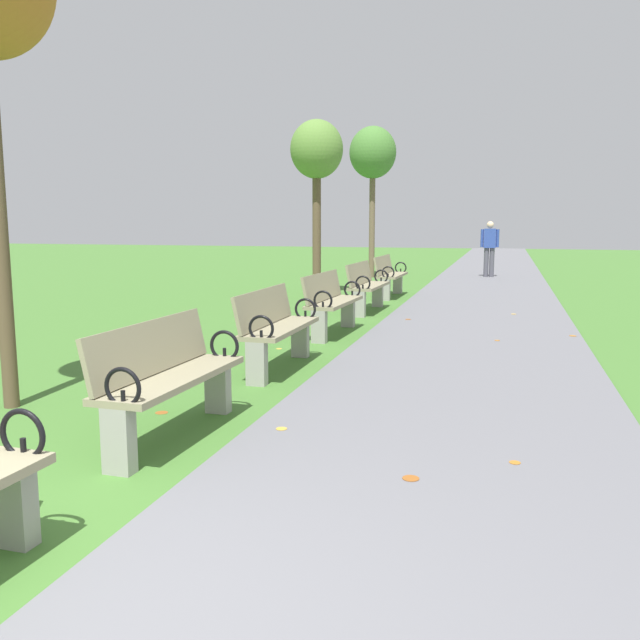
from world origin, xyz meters
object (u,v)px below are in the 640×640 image
park_bench_4 (331,301)px  pedestrian_walking (490,246)px  park_bench_3 (276,327)px  park_bench_5 (366,285)px  park_bench_2 (168,376)px  tree_2 (317,154)px  park_bench_6 (390,275)px  tree_3 (373,155)px

park_bench_4 → pedestrian_walking: 11.08m
park_bench_3 → park_bench_5: (0.00, 5.02, 0.00)m
park_bench_2 → pedestrian_walking: pedestrian_walking is taller
park_bench_3 → tree_2: 8.12m
park_bench_2 → park_bench_6: bearing=90.0°
park_bench_5 → tree_3: tree_3 is taller
park_bench_3 → park_bench_6: size_ratio=0.99×
park_bench_4 → tree_2: tree_2 is taller
tree_2 → pedestrian_walking: 7.20m
park_bench_2 → tree_3: (-1.38, 15.00, 3.06)m
park_bench_5 → tree_2: (-1.65, 2.49, 2.62)m
tree_3 → pedestrian_walking: bearing=14.1°
park_bench_2 → pedestrian_walking: bearing=82.9°
park_bench_2 → park_bench_6: (-0.00, 10.03, 0.00)m
tree_3 → pedestrian_walking: (3.34, 0.84, -2.61)m
park_bench_6 → tree_3: size_ratio=0.37×
park_bench_3 → park_bench_4: size_ratio=0.99×
park_bench_4 → park_bench_6: size_ratio=1.01×
park_bench_2 → park_bench_3: size_ratio=1.01×
tree_2 → tree_3: tree_3 is taller
park_bench_3 → pedestrian_walking: pedestrian_walking is taller
park_bench_5 → pedestrian_walking: 8.57m
park_bench_4 → park_bench_6: (-0.00, 5.09, 0.00)m
tree_2 → park_bench_6: bearing=1.2°
tree_2 → tree_3: bearing=86.9°
park_bench_2 → park_bench_4: (0.00, 4.94, 0.00)m
park_bench_5 → pedestrian_walking: size_ratio=1.00×
park_bench_2 → tree_3: size_ratio=0.37×
tree_2 → park_bench_4: bearing=-72.0°
park_bench_5 → tree_3: bearing=100.4°
park_bench_4 → park_bench_3: bearing=-90.0°
park_bench_6 → tree_2: 3.09m
park_bench_6 → tree_2: size_ratio=0.42×
park_bench_4 → park_bench_5: (-0.00, 2.57, 0.00)m
tree_3 → park_bench_2: bearing=-84.8°
park_bench_4 → tree_3: (-1.38, 10.06, 3.06)m
park_bench_3 → park_bench_4: same height
park_bench_3 → tree_3: tree_3 is taller
park_bench_2 → park_bench_3: bearing=90.0°
park_bench_4 → pedestrian_walking: bearing=79.8°
tree_2 → park_bench_3: bearing=-77.6°
park_bench_4 → park_bench_5: 2.57m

